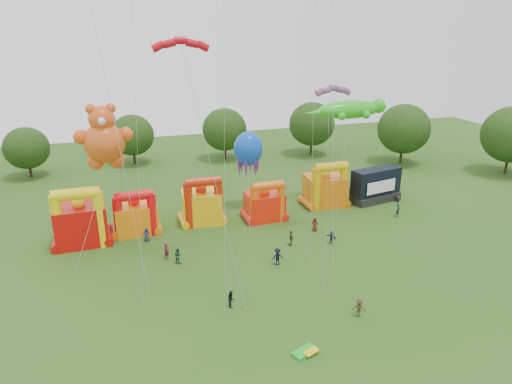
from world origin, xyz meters
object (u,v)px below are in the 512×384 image
object	(u,v)px
octopus_kite	(249,179)
stage_trailer	(376,186)
bouncy_castle_0	(81,222)
bouncy_castle_2	(202,205)
spectator_4	(291,238)
teddy_bear_kite	(96,188)
gecko_kite	(344,151)
spectator_0	(147,235)

from	to	relation	value
octopus_kite	stage_trailer	bearing A→B (deg)	-2.41
bouncy_castle_0	bouncy_castle_2	world-z (taller)	bouncy_castle_0
bouncy_castle_0	bouncy_castle_2	xyz separation A→B (m)	(14.31, 1.81, -0.28)
stage_trailer	spectator_4	world-z (taller)	stage_trailer
bouncy_castle_2	octopus_kite	distance (m)	6.97
teddy_bear_kite	gecko_kite	size ratio (longest dim) A/B	1.13
teddy_bear_kite	spectator_0	world-z (taller)	teddy_bear_kite
teddy_bear_kite	gecko_kite	distance (m)	32.68
bouncy_castle_2	octopus_kite	xyz separation A→B (m)	(6.44, 0.93, 2.49)
stage_trailer	bouncy_castle_2	bearing A→B (deg)	-179.68
spectator_0	spectator_4	bearing A→B (deg)	-9.13
bouncy_castle_2	teddy_bear_kite	distance (m)	13.58
teddy_bear_kite	octopus_kite	size ratio (longest dim) A/B	1.49
bouncy_castle_2	spectator_0	xyz separation A→B (m)	(-7.29, -3.46, -1.59)
stage_trailer	spectator_0	distance (m)	32.65
bouncy_castle_0	stage_trailer	world-z (taller)	bouncy_castle_0
stage_trailer	octopus_kite	bearing A→B (deg)	177.59
teddy_bear_kite	gecko_kite	bearing A→B (deg)	8.76
stage_trailer	spectator_4	xyz separation A→B (m)	(-16.81, -9.61, -1.41)
bouncy_castle_0	gecko_kite	xyz separation A→B (m)	(34.50, 2.89, 4.82)
bouncy_castle_2	stage_trailer	world-z (taller)	bouncy_castle_2
bouncy_castle_2	stage_trailer	xyz separation A→B (m)	(25.13, 0.14, -0.12)
spectator_0	teddy_bear_kite	bearing A→B (deg)	-162.78
bouncy_castle_2	octopus_kite	size ratio (longest dim) A/B	0.60
bouncy_castle_2	spectator_4	size ratio (longest dim) A/B	3.54
stage_trailer	spectator_0	size ratio (longest dim) A/B	4.56
teddy_bear_kite	gecko_kite	xyz separation A→B (m)	(32.29, 4.98, 0.33)
bouncy_castle_0	spectator_0	size ratio (longest dim) A/B	4.24
gecko_kite	bouncy_castle_2	bearing A→B (deg)	-176.96
spectator_0	spectator_4	xyz separation A→B (m)	(15.60, -6.01, 0.06)
octopus_kite	spectator_0	world-z (taller)	octopus_kite
bouncy_castle_0	octopus_kite	size ratio (longest dim) A/B	0.67
bouncy_castle_2	teddy_bear_kite	xyz separation A→B (m)	(-12.10, -3.90, 4.76)
teddy_bear_kite	spectator_0	distance (m)	7.98
stage_trailer	gecko_kite	bearing A→B (deg)	169.29
gecko_kite	spectator_0	xyz separation A→B (m)	(-27.48, -4.53, -6.68)
bouncy_castle_0	spectator_4	xyz separation A→B (m)	(22.62, -7.66, -1.81)
bouncy_castle_2	spectator_4	distance (m)	12.69
bouncy_castle_2	spectator_0	distance (m)	8.22
bouncy_castle_0	spectator_4	size ratio (longest dim) A/B	3.97
bouncy_castle_2	teddy_bear_kite	world-z (taller)	teddy_bear_kite
bouncy_castle_2	spectator_0	world-z (taller)	bouncy_castle_2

